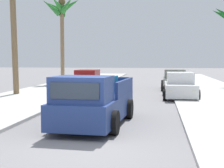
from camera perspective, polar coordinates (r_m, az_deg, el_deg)
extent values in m
plane|color=slate|center=(8.97, -5.37, -10.77)|extent=(160.00, 160.00, 0.00)
cube|color=beige|center=(21.89, -12.16, -1.76)|extent=(5.31, 60.00, 0.12)
cube|color=beige|center=(20.84, 17.66, -2.16)|extent=(5.31, 60.00, 0.12)
cube|color=silver|center=(21.49, -9.02, -1.85)|extent=(0.16, 60.00, 0.10)
cube|color=silver|center=(20.67, 14.23, -2.17)|extent=(0.16, 60.00, 0.10)
cube|color=navy|center=(11.92, -2.82, -4.05)|extent=(2.26, 5.22, 0.80)
cube|color=navy|center=(10.30, -5.09, -0.89)|extent=(1.82, 1.61, 0.80)
cube|color=#283342|center=(11.02, -3.94, -0.44)|extent=(1.38, 0.15, 0.44)
cube|color=#283342|center=(9.57, -6.42, -1.17)|extent=(1.46, 0.16, 0.48)
cube|color=navy|center=(12.49, 2.22, -0.52)|extent=(0.32, 3.30, 0.56)
cube|color=navy|center=(12.92, -5.77, -0.38)|extent=(0.32, 3.30, 0.56)
cube|color=navy|center=(14.27, -0.27, 0.08)|extent=(1.88, 0.23, 0.56)
cube|color=silver|center=(14.45, -0.19, -3.22)|extent=(1.83, 0.24, 0.20)
cylinder|color=black|center=(10.27, 0.33, -6.64)|extent=(0.31, 0.78, 0.76)
cylinder|color=black|center=(10.82, -9.94, -6.14)|extent=(0.31, 0.78, 0.76)
cylinder|color=black|center=(13.11, 2.91, -4.26)|extent=(0.31, 0.78, 0.76)
cylinder|color=black|center=(13.55, -5.32, -3.99)|extent=(0.31, 0.78, 0.76)
cube|color=red|center=(14.25, 2.73, -2.11)|extent=(0.22, 0.05, 0.18)
cube|color=red|center=(14.56, -3.10, -1.98)|extent=(0.22, 0.05, 0.18)
cube|color=#198CBF|center=(12.79, -1.71, -0.15)|extent=(1.09, 1.35, 0.67)
cube|color=silver|center=(20.28, 11.55, -0.87)|extent=(1.76, 4.20, 0.72)
cube|color=silver|center=(20.34, 11.56, 1.07)|extent=(1.52, 2.10, 0.64)
cube|color=#283342|center=(19.37, 11.74, 0.85)|extent=(1.37, 0.08, 0.52)
cube|color=#283342|center=(21.30, 11.41, 1.16)|extent=(1.34, 0.08, 0.50)
cylinder|color=black|center=(19.09, 14.48, -1.89)|extent=(0.22, 0.64, 0.64)
cylinder|color=black|center=(18.97, 9.06, -1.84)|extent=(0.22, 0.64, 0.64)
cylinder|color=black|center=(21.67, 13.72, -1.15)|extent=(0.22, 0.64, 0.64)
cylinder|color=black|center=(21.57, 8.94, -1.11)|extent=(0.22, 0.64, 0.64)
cube|color=red|center=(22.42, 12.85, -0.13)|extent=(0.20, 0.04, 0.12)
cube|color=white|center=(18.23, 13.89, -1.25)|extent=(0.20, 0.04, 0.10)
cube|color=red|center=(22.35, 9.61, -0.09)|extent=(0.20, 0.04, 0.12)
cube|color=white|center=(18.15, 10.01, -1.21)|extent=(0.20, 0.04, 0.10)
cube|color=slate|center=(25.96, 10.64, 0.25)|extent=(1.80, 4.22, 0.72)
cube|color=slate|center=(26.02, 10.65, 1.76)|extent=(1.54, 2.11, 0.64)
cube|color=#283342|center=(25.05, 10.73, 1.62)|extent=(1.37, 0.09, 0.52)
cube|color=#283342|center=(26.99, 10.58, 1.81)|extent=(1.34, 0.09, 0.50)
cylinder|color=black|center=(24.73, 12.83, -0.48)|extent=(0.23, 0.64, 0.64)
cylinder|color=black|center=(24.66, 8.64, -0.43)|extent=(0.23, 0.64, 0.64)
cylinder|color=black|center=(27.32, 12.43, -0.03)|extent=(0.23, 0.64, 0.64)
cylinder|color=black|center=(27.25, 8.64, 0.01)|extent=(0.23, 0.64, 0.64)
cube|color=red|center=(28.08, 11.78, 0.76)|extent=(0.20, 0.04, 0.12)
cube|color=white|center=(23.88, 12.30, 0.06)|extent=(0.20, 0.04, 0.10)
cube|color=red|center=(28.04, 9.20, 0.79)|extent=(0.20, 0.04, 0.12)
cube|color=white|center=(23.83, 9.34, 0.09)|extent=(0.20, 0.04, 0.10)
cube|color=maroon|center=(24.93, -4.16, 0.15)|extent=(1.78, 4.21, 0.72)
cube|color=maroon|center=(24.79, -4.21, 1.70)|extent=(1.53, 2.11, 0.64)
cube|color=#283342|center=(25.74, -3.74, 1.76)|extent=(1.37, 0.09, 0.52)
cube|color=#283342|center=(23.85, -4.72, 1.55)|extent=(1.34, 0.09, 0.50)
cylinder|color=black|center=(26.41, -5.45, -0.09)|extent=(0.22, 0.64, 0.64)
cylinder|color=black|center=(26.04, -1.59, -0.14)|extent=(0.22, 0.64, 0.64)
cylinder|color=black|center=(23.90, -6.94, -0.56)|extent=(0.22, 0.64, 0.64)
cylinder|color=black|center=(23.49, -2.69, -0.62)|extent=(0.22, 0.64, 0.64)
cube|color=red|center=(23.03, -6.83, 0.06)|extent=(0.20, 0.04, 0.12)
cube|color=white|center=(27.11, -4.46, 0.63)|extent=(0.20, 0.04, 0.10)
cube|color=red|center=(22.73, -3.75, 0.03)|extent=(0.20, 0.04, 0.12)
cube|color=white|center=(26.87, -1.90, 0.61)|extent=(0.20, 0.04, 0.10)
cone|color=#196023|center=(30.56, 18.23, 11.19)|extent=(1.86, 1.01, 1.31)
cone|color=#196023|center=(29.96, 18.52, 11.39)|extent=(1.90, 1.34, 1.26)
cylinder|color=brown|center=(21.94, -16.41, 8.09)|extent=(0.36, 0.70, 7.71)
cylinder|color=#846B4C|center=(31.36, -8.50, 6.91)|extent=(0.35, 0.36, 7.58)
cone|color=#2D7F33|center=(31.36, -7.07, 13.30)|extent=(1.88, 0.80, 1.32)
cone|color=#2D7F33|center=(32.15, -7.28, 13.22)|extent=(1.58, 1.66, 1.18)
cone|color=#2D7F33|center=(32.69, -8.34, 12.52)|extent=(0.88, 2.03, 1.72)
cone|color=#2D7F33|center=(32.43, -9.91, 12.95)|extent=(2.13, 1.49, 1.36)
cone|color=#2D7F33|center=(31.64, -10.37, 12.83)|extent=(1.94, 1.16, 1.66)
cone|color=#2D7F33|center=(31.09, -9.38, 13.43)|extent=(1.01, 1.70, 1.24)
cone|color=#2D7F33|center=(30.92, -7.68, 13.28)|extent=(1.74, 1.67, 1.46)
sphere|color=brown|center=(31.76, -8.58, 13.75)|extent=(0.63, 0.63, 0.63)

